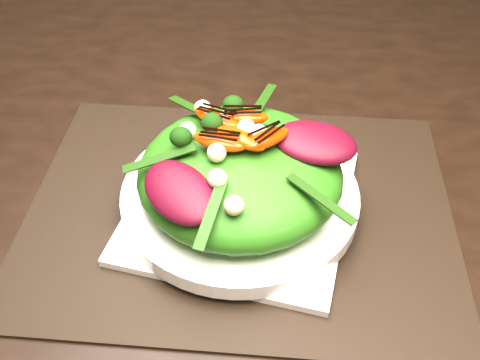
# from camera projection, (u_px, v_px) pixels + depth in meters

# --- Properties ---
(dining_table) EXTENTS (1.60, 0.90, 0.75)m
(dining_table) POSITION_uv_depth(u_px,v_px,m) (155.00, 136.00, 0.78)
(dining_table) COLOR black
(dining_table) RESTS_ON floor
(placemat) EXTENTS (0.49, 0.38, 0.00)m
(placemat) POSITION_uv_depth(u_px,v_px,m) (240.00, 209.00, 0.65)
(placemat) COLOR black
(placemat) RESTS_ON dining_table
(plate_base) EXTENTS (0.28, 0.28, 0.01)m
(plate_base) POSITION_uv_depth(u_px,v_px,m) (240.00, 205.00, 0.65)
(plate_base) COLOR white
(plate_base) RESTS_ON placemat
(salad_bowl) EXTENTS (0.31, 0.31, 0.02)m
(salad_bowl) POSITION_uv_depth(u_px,v_px,m) (240.00, 196.00, 0.64)
(salad_bowl) COLOR white
(salad_bowl) RESTS_ON plate_base
(lettuce_mound) EXTENTS (0.25, 0.25, 0.08)m
(lettuce_mound) POSITION_uv_depth(u_px,v_px,m) (240.00, 173.00, 0.61)
(lettuce_mound) COLOR #2F6F14
(lettuce_mound) RESTS_ON salad_bowl
(radicchio_leaf) EXTENTS (0.09, 0.06, 0.02)m
(radicchio_leaf) POSITION_uv_depth(u_px,v_px,m) (315.00, 142.00, 0.59)
(radicchio_leaf) COLOR #410713
(radicchio_leaf) RESTS_ON lettuce_mound
(orange_segment) EXTENTS (0.06, 0.02, 0.01)m
(orange_segment) POSITION_uv_depth(u_px,v_px,m) (227.00, 126.00, 0.60)
(orange_segment) COLOR red
(orange_segment) RESTS_ON lettuce_mound
(broccoli_floret) EXTENTS (0.04, 0.04, 0.03)m
(broccoli_floret) POSITION_uv_depth(u_px,v_px,m) (199.00, 114.00, 0.61)
(broccoli_floret) COLOR black
(broccoli_floret) RESTS_ON lettuce_mound
(macadamia_nut) EXTENTS (0.02, 0.02, 0.02)m
(macadamia_nut) POSITION_uv_depth(u_px,v_px,m) (272.00, 173.00, 0.55)
(macadamia_nut) COLOR beige
(macadamia_nut) RESTS_ON lettuce_mound
(balsamic_drizzle) EXTENTS (0.04, 0.00, 0.00)m
(balsamic_drizzle) POSITION_uv_depth(u_px,v_px,m) (227.00, 120.00, 0.59)
(balsamic_drizzle) COLOR black
(balsamic_drizzle) RESTS_ON orange_segment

